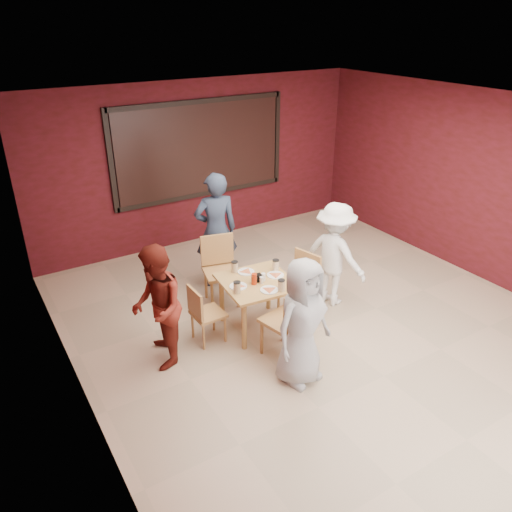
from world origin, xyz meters
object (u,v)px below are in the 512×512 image
chair_left (203,312)px  diner_left (157,308)px  dining_table (257,286)px  diner_front (302,322)px  chair_front (290,319)px  diner_right (334,255)px  chair_back (220,266)px  diner_back (216,230)px  chair_right (301,281)px

chair_left → diner_left: (-0.61, -0.09, 0.31)m
dining_table → diner_front: (-0.13, -1.12, 0.13)m
diner_front → diner_left: (-1.22, 1.11, -0.00)m
chair_front → diner_right: 1.48m
dining_table → chair_back: bearing=95.0°
dining_table → diner_back: diner_back is taller
chair_right → diner_back: size_ratio=0.51×
dining_table → diner_left: bearing=-179.4°
dining_table → chair_right: size_ratio=1.07×
chair_left → diner_back: diner_back is taller
dining_table → chair_left: size_ratio=1.24×
chair_left → chair_back: bearing=50.3°
dining_table → diner_left: diner_left is taller
chair_left → chair_right: (1.41, -0.11, 0.07)m
dining_table → chair_right: bearing=-2.7°
chair_left → diner_back: 1.58m
chair_front → dining_table: bearing=89.0°
chair_right → diner_front: (-0.80, -1.09, 0.24)m
chair_back → chair_right: (0.75, -0.90, -0.04)m
diner_right → chair_left: bearing=70.9°
diner_front → diner_left: size_ratio=1.00×
chair_left → diner_right: 2.01m
chair_front → chair_right: size_ratio=1.08×
diner_left → chair_back: bearing=141.9°
chair_left → diner_left: size_ratio=0.52×
dining_table → diner_back: 1.37m
chair_right → chair_front: bearing=-134.3°
dining_table → chair_front: bearing=-91.0°
dining_table → chair_left: 0.76m
diner_front → diner_back: size_ratio=0.86×
chair_front → diner_left: diner_left is taller
dining_table → diner_back: bearing=84.9°
dining_table → chair_right: chair_right is taller
dining_table → chair_front: size_ratio=0.99×
chair_front → diner_back: diner_back is taller
chair_front → diner_back: bearing=86.4°
dining_table → diner_left: (-1.34, -0.01, 0.13)m
chair_front → chair_right: 0.99m
chair_right → diner_left: size_ratio=0.60×
diner_front → diner_back: 2.48m
chair_left → diner_left: bearing=-171.2°
diner_left → chair_left: bearing=115.8°
chair_right → diner_back: 1.53m
diner_front → diner_left: bearing=127.0°
chair_right → diner_front: diner_front is taller
chair_left → diner_front: (0.61, -1.20, 0.31)m
dining_table → diner_front: size_ratio=0.64×
diner_right → diner_left: bearing=73.6°
dining_table → chair_front: chair_front is taller
dining_table → diner_left: size_ratio=0.64×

